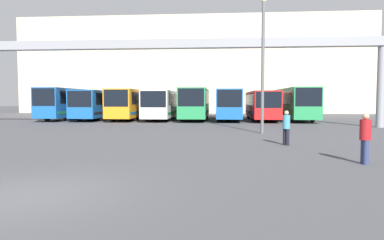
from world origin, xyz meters
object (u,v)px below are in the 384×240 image
object	(u,v)px
bus_slot_0	(71,102)
bus_slot_2	(132,103)
bus_slot_5	(228,103)
bus_slot_3	(163,103)
bus_slot_4	(195,102)
pedestrian_near_center	(286,127)
bus_slot_6	(261,104)
pedestrian_near_left	(365,137)
bus_slot_1	(101,103)
lamp_post	(263,60)
bus_slot_7	(293,102)

from	to	relation	value
bus_slot_0	bus_slot_2	size ratio (longest dim) A/B	1.04
bus_slot_2	bus_slot_5	size ratio (longest dim) A/B	0.95
bus_slot_3	bus_slot_5	size ratio (longest dim) A/B	0.95
bus_slot_4	pedestrian_near_center	distance (m)	20.90
bus_slot_2	bus_slot_6	xyz separation A→B (m)	(13.86, -0.63, -0.12)
bus_slot_0	pedestrian_near_left	bearing A→B (deg)	-49.82
bus_slot_3	pedestrian_near_center	world-z (taller)	bus_slot_3
bus_slot_2	pedestrian_near_center	distance (m)	23.90
bus_slot_1	bus_slot_3	size ratio (longest dim) A/B	1.00
lamp_post	bus_slot_2	bearing A→B (deg)	129.79
bus_slot_3	bus_slot_4	world-z (taller)	bus_slot_4
bus_slot_5	pedestrian_near_center	bearing A→B (deg)	-83.82
bus_slot_1	bus_slot_4	xyz separation A→B (m)	(10.39, -0.18, 0.11)
bus_slot_0	lamp_post	distance (m)	24.38
bus_slot_7	lamp_post	bearing A→B (deg)	-108.87
pedestrian_near_center	lamp_post	bearing A→B (deg)	143.13
bus_slot_1	pedestrian_near_center	world-z (taller)	bus_slot_1
bus_slot_6	bus_slot_5	bearing A→B (deg)	165.04
bus_slot_0	bus_slot_3	xyz separation A→B (m)	(10.39, -0.24, -0.15)
bus_slot_4	bus_slot_7	world-z (taller)	bus_slot_7
bus_slot_4	bus_slot_1	bearing A→B (deg)	179.02
bus_slot_0	lamp_post	world-z (taller)	lamp_post
bus_slot_5	pedestrian_near_left	xyz separation A→B (m)	(3.90, -25.19, -0.90)
pedestrian_near_center	bus_slot_3	bearing A→B (deg)	163.15
bus_slot_2	bus_slot_4	xyz separation A→B (m)	(6.93, -0.19, 0.05)
bus_slot_3	lamp_post	bearing A→B (deg)	-59.18
pedestrian_near_left	lamp_post	world-z (taller)	lamp_post
pedestrian_near_left	bus_slot_6	bearing A→B (deg)	-3.09
bus_slot_0	bus_slot_1	xyz separation A→B (m)	(3.46, -0.25, -0.13)
bus_slot_4	lamp_post	bearing A→B (deg)	-69.97
bus_slot_4	bus_slot_5	size ratio (longest dim) A/B	0.92
bus_slot_3	bus_slot_1	bearing A→B (deg)	-179.90
bus_slot_5	lamp_post	distance (m)	15.31
pedestrian_near_left	lamp_post	xyz separation A→B (m)	(-2.10, 10.26, 3.71)
bus_slot_4	bus_slot_5	xyz separation A→B (m)	(3.46, 0.49, -0.07)
bus_slot_6	bus_slot_7	xyz separation A→B (m)	(3.46, 0.98, 0.19)
bus_slot_7	pedestrian_near_left	bearing A→B (deg)	-96.83
bus_slot_6	pedestrian_near_left	xyz separation A→B (m)	(0.44, -24.27, -0.80)
bus_slot_1	pedestrian_near_center	size ratio (longest dim) A/B	7.09
bus_slot_0	pedestrian_near_center	xyz separation A→B (m)	(19.55, -20.51, -1.04)
bus_slot_3	bus_slot_5	world-z (taller)	bus_slot_5
pedestrian_near_center	bus_slot_6	bearing A→B (deg)	135.24
bus_slot_2	bus_slot_1	bearing A→B (deg)	-179.75
bus_slot_4	bus_slot_3	bearing A→B (deg)	176.87
bus_slot_7	lamp_post	xyz separation A→B (m)	(-5.12, -14.99, 2.73)
bus_slot_3	bus_slot_0	bearing A→B (deg)	178.68
bus_slot_1	lamp_post	bearing A→B (deg)	-43.05
bus_slot_0	bus_slot_6	xyz separation A→B (m)	(20.78, -0.87, -0.19)
bus_slot_7	bus_slot_1	bearing A→B (deg)	-179.00
bus_slot_5	pedestrian_near_left	bearing A→B (deg)	-81.19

